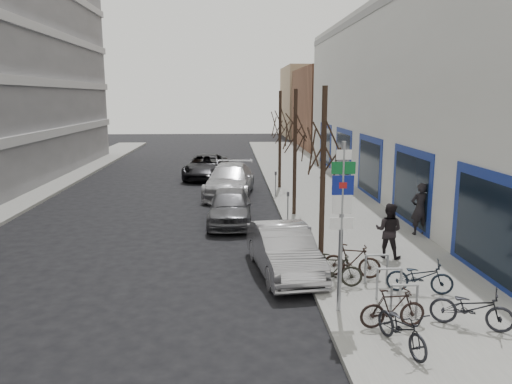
{
  "coord_description": "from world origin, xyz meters",
  "views": [
    {
      "loc": [
        -0.16,
        -11.09,
        5.19
      ],
      "look_at": [
        0.7,
        5.5,
        2.0
      ],
      "focal_mm": 35.0,
      "sensor_mm": 36.0,
      "label": 1
    }
  ],
  "objects": [
    {
      "name": "highway_sign_pole",
      "position": [
        2.4,
        -0.01,
        2.46
      ],
      "size": [
        0.55,
        0.1,
        4.2
      ],
      "color": "gray",
      "rests_on": "ground"
    },
    {
      "name": "meter_back",
      "position": [
        2.15,
        14.0,
        0.92
      ],
      "size": [
        0.1,
        0.08,
        1.27
      ],
      "color": "gray",
      "rests_on": "sidewalk_east"
    },
    {
      "name": "lane_car",
      "position": [
        -1.72,
        20.88,
        0.76
      ],
      "size": [
        2.97,
        5.65,
        1.52
      ],
      "primitive_type": "imported",
      "rotation": [
        0.0,
        0.0,
        -0.08
      ],
      "color": "black",
      "rests_on": "ground"
    },
    {
      "name": "ground",
      "position": [
        0.0,
        0.0,
        0.0
      ],
      "size": [
        120.0,
        120.0,
        0.0
      ],
      "primitive_type": "plane",
      "color": "black",
      "rests_on": "ground"
    },
    {
      "name": "meter_front",
      "position": [
        2.15,
        3.0,
        0.92
      ],
      "size": [
        0.1,
        0.08,
        1.27
      ],
      "color": "gray",
      "rests_on": "sidewalk_east"
    },
    {
      "name": "tree_far",
      "position": [
        2.6,
        16.5,
        4.1
      ],
      "size": [
        1.8,
        1.8,
        5.5
      ],
      "color": "black",
      "rests_on": "ground"
    },
    {
      "name": "sidewalk_east",
      "position": [
        4.5,
        10.0,
        0.07
      ],
      "size": [
        5.0,
        70.0,
        0.15
      ],
      "primitive_type": "cube",
      "color": "slate",
      "rests_on": "ground"
    },
    {
      "name": "tan_building_far",
      "position": [
        13.5,
        55.0,
        4.5
      ],
      "size": [
        13.0,
        12.0,
        9.0
      ],
      "primitive_type": "cube",
      "color": "#937A5B",
      "rests_on": "ground"
    },
    {
      "name": "parked_car_mid",
      "position": [
        -0.2,
        8.96,
        0.74
      ],
      "size": [
        1.86,
        4.4,
        1.49
      ],
      "primitive_type": "imported",
      "rotation": [
        0.0,
        0.0,
        -0.03
      ],
      "color": "#4C4C51",
      "rests_on": "ground"
    },
    {
      "name": "bike_mid_inner",
      "position": [
        2.6,
        1.54,
        0.62
      ],
      "size": [
        1.59,
        0.7,
        0.93
      ],
      "primitive_type": "imported",
      "rotation": [
        0.0,
        0.0,
        1.41
      ],
      "color": "black",
      "rests_on": "sidewalk_east"
    },
    {
      "name": "pedestrian_near",
      "position": [
        6.8,
        6.47,
        1.12
      ],
      "size": [
        0.75,
        0.53,
        1.94
      ],
      "primitive_type": "imported",
      "rotation": [
        0.0,
        0.0,
        3.24
      ],
      "color": "black",
      "rests_on": "sidewalk_east"
    },
    {
      "name": "bike_near_right",
      "position": [
        3.39,
        -0.96,
        0.61
      ],
      "size": [
        1.53,
        0.55,
        0.91
      ],
      "primitive_type": "imported",
      "rotation": [
        0.0,
        0.0,
        1.64
      ],
      "color": "black",
      "rests_on": "sidewalk_east"
    },
    {
      "name": "bike_mid_curb",
      "position": [
        4.73,
        0.97,
        0.66
      ],
      "size": [
        1.76,
        0.94,
        1.03
      ],
      "primitive_type": "imported",
      "rotation": [
        0.0,
        0.0,
        1.3
      ],
      "color": "black",
      "rests_on": "sidewalk_east"
    },
    {
      "name": "bike_rack",
      "position": [
        3.8,
        0.6,
        0.66
      ],
      "size": [
        0.66,
        2.26,
        0.83
      ],
      "color": "gray",
      "rests_on": "sidewalk_east"
    },
    {
      "name": "bike_far_curb",
      "position": [
        5.13,
        -1.04,
        0.69
      ],
      "size": [
        1.81,
        1.27,
        1.07
      ],
      "primitive_type": "imported",
      "rotation": [
        0.0,
        0.0,
        1.1
      ],
      "color": "black",
      "rests_on": "sidewalk_east"
    },
    {
      "name": "pedestrian_far",
      "position": [
        4.82,
        3.9,
        1.04
      ],
      "size": [
        0.79,
        0.71,
        1.78
      ],
      "primitive_type": "imported",
      "rotation": [
        0.0,
        0.0,
        2.61
      ],
      "color": "black",
      "rests_on": "sidewalk_east"
    },
    {
      "name": "meter_mid",
      "position": [
        2.15,
        8.5,
        0.92
      ],
      "size": [
        0.1,
        0.08,
        1.27
      ],
      "color": "gray",
      "rests_on": "sidewalk_east"
    },
    {
      "name": "tree_mid",
      "position": [
        2.6,
        10.0,
        4.1
      ],
      "size": [
        1.8,
        1.8,
        5.5
      ],
      "color": "black",
      "rests_on": "ground"
    },
    {
      "name": "brick_building_far",
      "position": [
        13.0,
        40.0,
        4.0
      ],
      "size": [
        12.0,
        14.0,
        8.0
      ],
      "primitive_type": "cube",
      "color": "brown",
      "rests_on": "ground"
    },
    {
      "name": "bike_near_left",
      "position": [
        3.28,
        -1.88,
        0.66
      ],
      "size": [
        0.93,
        1.76,
        1.03
      ],
      "primitive_type": "imported",
      "rotation": [
        0.0,
        0.0,
        0.27
      ],
      "color": "black",
      "rests_on": "sidewalk_east"
    },
    {
      "name": "bike_far_inner",
      "position": [
        3.24,
        2.19,
        0.65
      ],
      "size": [
        1.7,
        0.93,
        0.99
      ],
      "primitive_type": "imported",
      "rotation": [
        0.0,
        0.0,
        1.28
      ],
      "color": "black",
      "rests_on": "sidewalk_east"
    },
    {
      "name": "tree_near",
      "position": [
        2.6,
        3.5,
        4.1
      ],
      "size": [
        1.8,
        1.8,
        5.5
      ],
      "color": "black",
      "rests_on": "ground"
    },
    {
      "name": "parked_car_back",
      "position": [
        -0.2,
        14.93,
        0.83
      ],
      "size": [
        2.99,
        5.97,
        1.66
      ],
      "primitive_type": "imported",
      "rotation": [
        0.0,
        0.0,
        -0.12
      ],
      "color": "#A5A5AA",
      "rests_on": "ground"
    },
    {
      "name": "parked_car_front",
      "position": [
        1.4,
        3.02,
        0.72
      ],
      "size": [
        2.1,
        4.52,
        1.44
      ],
      "primitive_type": "imported",
      "rotation": [
        0.0,
        0.0,
        0.14
      ],
      "color": "#A6A6AB",
      "rests_on": "ground"
    }
  ]
}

